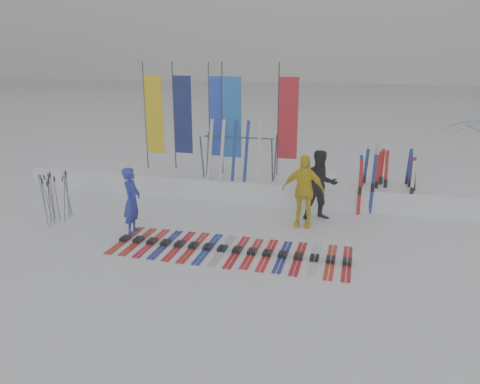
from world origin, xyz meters
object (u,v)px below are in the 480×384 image
(person_black, at_px, (321,185))
(person_blue, at_px, (132,201))
(ski_row, at_px, (230,250))
(person_yellow, at_px, (303,191))
(ski_rack, at_px, (239,152))

(person_black, bearing_deg, person_blue, -177.46)
(person_black, bearing_deg, ski_row, -146.93)
(person_yellow, distance_m, ski_row, 2.47)
(ski_row, distance_m, ski_rack, 3.98)
(person_black, height_order, ski_rack, ski_rack)
(person_black, height_order, ski_row, person_black)
(ski_row, bearing_deg, person_yellow, 56.69)
(ski_row, bearing_deg, ski_rack, 101.79)
(person_blue, distance_m, ski_rack, 3.66)
(person_black, relative_size, ski_row, 0.35)
(person_blue, xyz_separation_m, person_yellow, (3.74, 1.46, 0.10))
(person_yellow, bearing_deg, person_blue, -155.25)
(person_yellow, distance_m, ski_rack, 2.72)
(ski_row, height_order, ski_rack, ski_rack)
(person_blue, xyz_separation_m, ski_row, (2.47, -0.48, -0.75))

